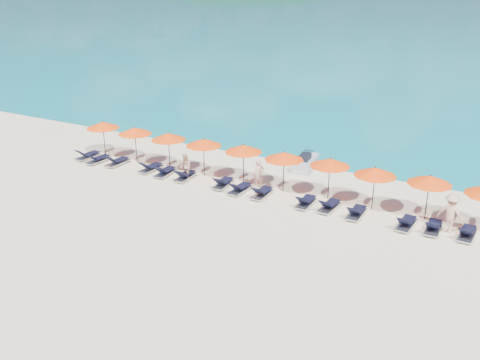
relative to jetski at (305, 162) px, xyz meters
The scene contains 31 objects.
ground 9.43m from the jetski, 95.84° to the right, with size 1400.00×1400.00×0.00m, color beige.
headland_main 611.24m from the jetski, 119.56° to the left, with size 374.00×242.00×126.50m.
headland_small 572.04m from the jetski, 105.33° to the left, with size 162.00×126.00×85.50m.
jetski is the anchor object (origin of this frame).
beachgoer_a 4.40m from the jetski, 102.81° to the right, with size 0.60×0.39×1.64m, color #DAA387.
beachgoer_b 7.29m from the jetski, 136.52° to the right, with size 0.73×0.42×1.51m, color #DAA387.
beachgoer_c 10.21m from the jetski, 27.88° to the right, with size 1.22×0.56×1.88m, color #DAA387.
umbrella_0 13.02m from the jetski, 162.11° to the right, with size 2.10×2.10×2.28m.
umbrella_1 10.58m from the jetski, 157.27° to the right, with size 2.10×2.10×2.28m.
umbrella_2 8.33m from the jetski, 150.44° to the right, with size 2.10×2.10×2.28m.
umbrella_3 6.36m from the jetski, 139.22° to the right, with size 2.10×2.10×2.28m.
umbrella_4 4.73m from the jetski, 118.43° to the right, with size 2.10×2.10×2.28m.
umbrella_5 4.34m from the jetski, 84.50° to the right, with size 2.10×2.10×2.28m.
umbrella_6 5.03m from the jetski, 53.01° to the right, with size 2.10×2.10×2.28m.
umbrella_7 6.83m from the jetski, 37.45° to the right, with size 2.10×2.10×2.28m.
umbrella_8 8.86m from the jetski, 26.48° to the right, with size 2.10×2.10×2.28m.
lounger_0 13.75m from the jetski, 158.28° to the right, with size 0.77×1.75×0.66m.
lounger_1 12.83m from the jetski, 155.42° to the right, with size 0.78×1.75×0.66m.
lounger_2 11.50m from the jetski, 153.63° to the right, with size 0.69×1.72×0.66m.
lounger_3 9.29m from the jetski, 147.57° to the right, with size 0.72×1.73×0.66m.
lounger_4 8.41m from the jetski, 142.27° to the right, with size 0.78×1.75×0.66m.
lounger_5 7.34m from the jetski, 135.89° to the right, with size 0.76×1.74×0.66m.
lounger_6 5.75m from the jetski, 119.04° to the right, with size 0.78×1.75×0.66m.
lounger_7 5.52m from the jetski, 106.71° to the right, with size 0.71×1.73×0.66m.
lounger_8 5.25m from the jetski, 93.00° to the right, with size 0.67×1.72×0.66m.
lounger_9 5.67m from the jetski, 67.11° to the right, with size 0.65×1.71×0.66m.
lounger_10 6.16m from the jetski, 56.30° to the right, with size 0.72×1.73×0.66m.
lounger_11 7.12m from the jetski, 47.21° to the right, with size 0.64×1.71×0.66m.
lounger_12 8.92m from the jetski, 36.04° to the right, with size 0.71×1.73×0.66m.
lounger_13 9.80m from the jetski, 31.14° to the right, with size 0.67×1.72×0.66m.
lounger_14 11.01m from the jetski, 26.85° to the right, with size 0.68×1.72×0.66m.
Camera 1 is at (12.34, -19.09, 10.95)m, focal length 40.00 mm.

